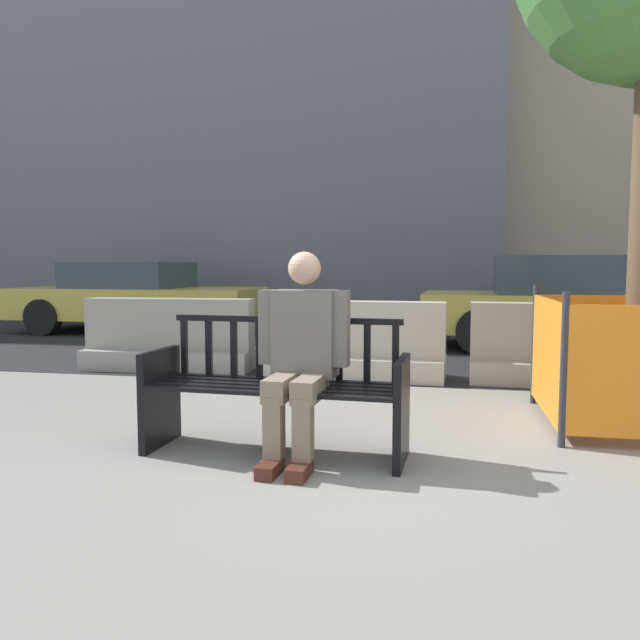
{
  "coord_description": "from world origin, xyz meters",
  "views": [
    {
      "loc": [
        0.38,
        -3.61,
        1.23
      ],
      "look_at": [
        -0.68,
        1.74,
        0.75
      ],
      "focal_mm": 35.0,
      "sensor_mm": 36.0,
      "label": 1
    }
  ],
  "objects": [
    {
      "name": "ground_plane",
      "position": [
        0.0,
        0.0,
        0.0
      ],
      "size": [
        200.0,
        200.0,
        0.0
      ],
      "primitive_type": "plane",
      "color": "gray"
    },
    {
      "name": "street_asphalt",
      "position": [
        0.0,
        8.7,
        0.0
      ],
      "size": [
        120.0,
        12.0,
        0.01
      ],
      "primitive_type": "cube",
      "color": "black",
      "rests_on": "ground"
    },
    {
      "name": "street_bench",
      "position": [
        -0.68,
        0.26,
        0.4
      ],
      "size": [
        1.71,
        0.6,
        0.88
      ],
      "color": "black",
      "rests_on": "ground"
    },
    {
      "name": "seated_person",
      "position": [
        -0.5,
        0.2,
        0.69
      ],
      "size": [
        0.58,
        0.73,
        1.31
      ],
      "color": "#66605B",
      "rests_on": "ground"
    },
    {
      "name": "jersey_barrier_centre",
      "position": [
        -0.59,
        3.13,
        0.34
      ],
      "size": [
        2.02,
        0.75,
        0.84
      ],
      "color": "#ADA89E",
      "rests_on": "ground"
    },
    {
      "name": "jersey_barrier_left",
      "position": [
        -2.8,
        3.25,
        0.34
      ],
      "size": [
        2.03,
        0.77,
        0.84
      ],
      "color": "gray",
      "rests_on": "ground"
    },
    {
      "name": "jersey_barrier_right",
      "position": [
        1.67,
        3.14,
        0.34
      ],
      "size": [
        2.03,
        0.77,
        0.84
      ],
      "color": "#9E998E",
      "rests_on": "ground"
    },
    {
      "name": "car_taxi_near",
      "position": [
        2.18,
        5.99,
        0.67
      ],
      "size": [
        4.32,
        1.99,
        1.37
      ],
      "color": "#DBC64C",
      "rests_on": "ground"
    },
    {
      "name": "car_sedan_mid",
      "position": [
        -5.18,
        7.03,
        0.65
      ],
      "size": [
        4.49,
        2.04,
        1.29
      ],
      "color": "#DBC64C",
      "rests_on": "ground"
    }
  ]
}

